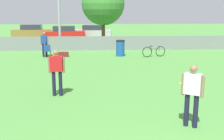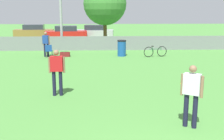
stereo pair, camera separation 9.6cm
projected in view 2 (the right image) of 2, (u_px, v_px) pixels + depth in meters
fence_backline at (115, 43)px, 21.82m from camera, size 22.78×0.07×1.21m
tree_near_pole at (105, 4)px, 24.71m from camera, size 3.80×3.80×5.54m
player_thrower_red at (57, 69)px, 10.13m from camera, size 0.59×0.23×1.69m
player_receiver_white at (192, 92)px, 7.36m from camera, size 0.51×0.42×1.69m
spectator_in_blue at (46, 42)px, 18.68m from camera, size 0.55×0.34×1.67m
frisbee_disc at (184, 83)px, 11.96m from camera, size 0.28×0.28×0.03m
folding_chair_sideline at (49, 50)px, 18.47m from camera, size 0.46×0.46×0.86m
bicycle_sideline at (155, 51)px, 18.79m from camera, size 1.63×0.52×0.74m
trash_bin at (122, 48)px, 19.07m from camera, size 0.60×0.60×1.09m
gear_bag_sideline at (65, 54)px, 18.94m from camera, size 0.66×0.36×0.32m
parked_car_tan at (34, 31)px, 31.78m from camera, size 4.38×1.92×1.48m
parked_car_red at (66, 33)px, 29.51m from camera, size 4.42×2.00×1.46m
parked_car_silver at (95, 32)px, 31.51m from camera, size 4.29×2.14×1.45m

